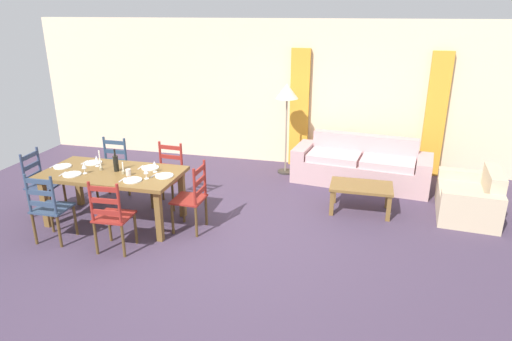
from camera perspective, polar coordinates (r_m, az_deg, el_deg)
name	(u,v)px	position (r m, az deg, el deg)	size (l,w,h in m)	color
ground_plane	(219,236)	(6.05, -4.75, -8.40)	(9.60, 9.60, 0.02)	#43354B
wall_far	(272,93)	(8.65, 2.01, 9.90)	(9.60, 0.16, 2.70)	beige
curtain_panel_left	(299,109)	(8.46, 5.56, 7.87)	(0.35, 0.08, 2.20)	gold
curtain_panel_right	(435,116)	(8.46, 21.94, 6.53)	(0.35, 0.08, 2.20)	gold
dining_table	(113,178)	(6.47, -17.84, -0.86)	(1.90, 0.96, 0.75)	brown
dining_chair_near_left	(49,208)	(6.26, -24.89, -4.33)	(0.43, 0.41, 0.96)	#30425C
dining_chair_near_right	(112,216)	(5.74, -17.95, -5.57)	(0.44, 0.42, 0.96)	maroon
dining_chair_far_left	(113,169)	(7.39, -17.82, 0.18)	(0.42, 0.40, 0.96)	navy
dining_chair_far_right	(168,175)	(6.91, -11.16, -0.57)	(0.45, 0.43, 0.96)	maroon
dining_chair_head_west	(41,183)	(7.20, -25.74, -1.41)	(0.43, 0.45, 0.96)	navy
dining_chair_head_east	(192,198)	(6.04, -8.14, -3.44)	(0.41, 0.43, 0.96)	maroon
dinner_plate_near_left	(72,174)	(6.49, -22.45, -0.47)	(0.24, 0.24, 0.02)	white
fork_near_left	(62,174)	(6.58, -23.50, -0.40)	(0.02, 0.17, 0.01)	silver
dinner_plate_near_right	(133,180)	(6.02, -15.49, -1.21)	(0.24, 0.24, 0.02)	white
fork_near_right	(122,180)	(6.09, -16.71, -1.13)	(0.02, 0.17, 0.01)	silver
dinner_plate_far_left	(93,163)	(6.87, -20.07, 0.94)	(0.24, 0.24, 0.02)	white
fork_far_left	(84,162)	(6.96, -21.09, 0.98)	(0.02, 0.17, 0.01)	silver
dinner_plate_far_right	(150,168)	(6.43, -13.36, 0.35)	(0.24, 0.24, 0.02)	white
fork_far_right	(141,167)	(6.50, -14.54, 0.40)	(0.02, 0.17, 0.01)	silver
dinner_plate_head_west	(63,166)	(6.87, -23.49, 0.48)	(0.24, 0.24, 0.02)	white
fork_head_west	(53,166)	(6.97, -24.47, 0.52)	(0.02, 0.17, 0.01)	silver
dinner_plate_head_east	(164,176)	(6.08, -11.64, -0.67)	(0.24, 0.24, 0.02)	white
fork_head_east	(154,175)	(6.14, -12.90, -0.60)	(0.02, 0.17, 0.01)	silver
wine_bottle	(116,163)	(6.41, -17.48, 0.93)	(0.07, 0.07, 0.32)	black
wine_glass_near_left	(84,166)	(6.46, -21.14, 0.56)	(0.06, 0.06, 0.16)	white
wine_glass_near_right	(146,171)	(6.01, -13.89, -0.04)	(0.06, 0.06, 0.16)	white
wine_glass_far_left	(97,159)	(6.70, -19.71, 1.41)	(0.06, 0.06, 0.16)	white
wine_glass_far_right	(154,164)	(6.24, -12.85, 0.77)	(0.06, 0.06, 0.16)	white
coffee_cup_primary	(128,172)	(6.21, -16.00, -0.22)	(0.07, 0.07, 0.09)	beige
candle_tall	(100,164)	(6.53, -19.26, 0.74)	(0.05, 0.05, 0.29)	#998C66
candle_short	(123,171)	(6.29, -16.60, -0.03)	(0.05, 0.05, 0.17)	#998C66
couch	(361,167)	(7.92, 13.27, 0.50)	(2.37, 1.10, 0.80)	#BE9697
coffee_table	(361,189)	(6.75, 13.29, -2.35)	(0.90, 0.56, 0.42)	brown
armchair_upholstered	(472,200)	(7.20, 25.92, -3.38)	(0.90, 1.23, 0.72)	#CAB593
standing_lamp	(287,97)	(7.92, 3.98, 9.39)	(0.40, 0.40, 1.64)	#332D28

